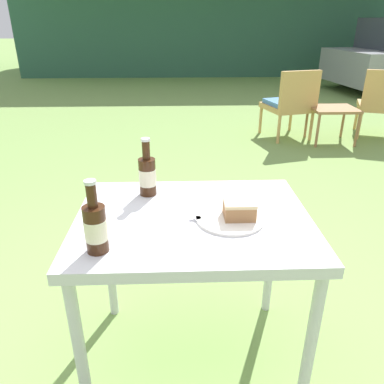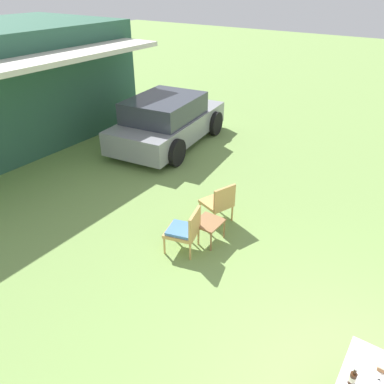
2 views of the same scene
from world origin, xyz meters
name	(u,v)px [view 1 (image 1 of 2)]	position (x,y,z in m)	size (l,w,h in m)	color
ground_plane	(193,355)	(0.00, 0.00, 0.00)	(60.00, 60.00, 0.00)	#7A9E51
cabin_building	(214,11)	(1.04, 10.66, 1.53)	(9.89, 5.52, 3.05)	#2D5B47
wicker_chair_cushioned	(290,102)	(1.28, 3.24, 0.43)	(0.60, 0.63, 0.81)	tan
wicker_chair_plain	(382,101)	(2.38, 3.22, 0.44)	(0.64, 0.66, 0.81)	tan
garden_side_table	(333,112)	(1.74, 3.05, 0.36)	(0.50, 0.45, 0.41)	#996B42
patio_table	(193,235)	(0.00, 0.00, 0.61)	(0.84, 0.64, 0.69)	silver
cake_on_plate	(235,213)	(0.14, -0.03, 0.71)	(0.24, 0.24, 0.07)	white
cola_bottle_near	(147,175)	(-0.17, 0.20, 0.77)	(0.07, 0.07, 0.23)	#381E0F
cola_bottle_far	(96,227)	(-0.30, -0.20, 0.77)	(0.07, 0.07, 0.23)	#381E0F
fork	(216,219)	(0.08, -0.03, 0.69)	(0.19, 0.01, 0.01)	silver
loose_bottle_cap	(197,219)	(0.01, -0.03, 0.69)	(0.03, 0.03, 0.01)	silver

